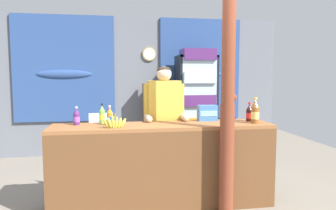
{
  "coord_description": "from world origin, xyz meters",
  "views": [
    {
      "loc": [
        -0.59,
        -3.1,
        1.52
      ],
      "look_at": [
        0.07,
        0.73,
        1.16
      ],
      "focal_mm": 33.85,
      "sensor_mm": 36.0,
      "label": 1
    }
  ],
  "objects_px": {
    "banana_bunch": "(114,123)",
    "soda_bottle_orange_soda": "(110,117)",
    "plastic_lawn_chair": "(102,135)",
    "soda_bottle_iced_tea": "(255,112)",
    "snack_box_biscuit": "(207,113)",
    "timber_post": "(228,109)",
    "soda_bottle_grape_soda": "(77,117)",
    "bottle_shelf_rack": "(156,118)",
    "soda_bottle_cola": "(249,113)",
    "drink_fridge": "(196,99)",
    "shopkeeper": "(164,114)",
    "stall_counter": "(164,159)",
    "soda_bottle_lime_soda": "(102,115)"
  },
  "relations": [
    {
      "from": "banana_bunch",
      "to": "soda_bottle_grape_soda",
      "type": "bearing_deg",
      "value": 144.63
    },
    {
      "from": "timber_post",
      "to": "soda_bottle_orange_soda",
      "type": "xyz_separation_m",
      "value": [
        -1.23,
        0.43,
        -0.11
      ]
    },
    {
      "from": "shopkeeper",
      "to": "soda_bottle_cola",
      "type": "distance_m",
      "value": 1.06
    },
    {
      "from": "stall_counter",
      "to": "soda_bottle_cola",
      "type": "relative_size",
      "value": 10.87
    },
    {
      "from": "bottle_shelf_rack",
      "to": "plastic_lawn_chair",
      "type": "distance_m",
      "value": 1.08
    },
    {
      "from": "soda_bottle_cola",
      "to": "stall_counter",
      "type": "bearing_deg",
      "value": -171.64
    },
    {
      "from": "drink_fridge",
      "to": "shopkeeper",
      "type": "height_order",
      "value": "drink_fridge"
    },
    {
      "from": "soda_bottle_iced_tea",
      "to": "soda_bottle_cola",
      "type": "height_order",
      "value": "soda_bottle_iced_tea"
    },
    {
      "from": "timber_post",
      "to": "soda_bottle_iced_tea",
      "type": "xyz_separation_m",
      "value": [
        0.45,
        0.28,
        -0.07
      ]
    },
    {
      "from": "bottle_shelf_rack",
      "to": "soda_bottle_grape_soda",
      "type": "bearing_deg",
      "value": -118.27
    },
    {
      "from": "bottle_shelf_rack",
      "to": "soda_bottle_cola",
      "type": "relative_size",
      "value": 5.88
    },
    {
      "from": "soda_bottle_iced_tea",
      "to": "drink_fridge",
      "type": "bearing_deg",
      "value": 93.37
    },
    {
      "from": "timber_post",
      "to": "plastic_lawn_chair",
      "type": "distance_m",
      "value": 2.82
    },
    {
      "from": "drink_fridge",
      "to": "soda_bottle_orange_soda",
      "type": "height_order",
      "value": "drink_fridge"
    },
    {
      "from": "timber_post",
      "to": "bottle_shelf_rack",
      "type": "xyz_separation_m",
      "value": [
        -0.41,
        2.74,
        -0.45
      ]
    },
    {
      "from": "soda_bottle_iced_tea",
      "to": "soda_bottle_cola",
      "type": "bearing_deg",
      "value": 89.84
    },
    {
      "from": "timber_post",
      "to": "soda_bottle_orange_soda",
      "type": "height_order",
      "value": "timber_post"
    },
    {
      "from": "snack_box_biscuit",
      "to": "soda_bottle_iced_tea",
      "type": "bearing_deg",
      "value": -32.82
    },
    {
      "from": "soda_bottle_orange_soda",
      "to": "snack_box_biscuit",
      "type": "bearing_deg",
      "value": 7.92
    },
    {
      "from": "drink_fridge",
      "to": "snack_box_biscuit",
      "type": "xyz_separation_m",
      "value": [
        -0.36,
        -1.89,
        -0.03
      ]
    },
    {
      "from": "soda_bottle_iced_tea",
      "to": "soda_bottle_cola",
      "type": "xyz_separation_m",
      "value": [
        0.0,
        0.16,
        -0.03
      ]
    },
    {
      "from": "snack_box_biscuit",
      "to": "soda_bottle_cola",
      "type": "bearing_deg",
      "value": -17.08
    },
    {
      "from": "drink_fridge",
      "to": "snack_box_biscuit",
      "type": "relative_size",
      "value": 8.45
    },
    {
      "from": "soda_bottle_grape_soda",
      "to": "banana_bunch",
      "type": "height_order",
      "value": "soda_bottle_grape_soda"
    },
    {
      "from": "bottle_shelf_rack",
      "to": "soda_bottle_orange_soda",
      "type": "height_order",
      "value": "bottle_shelf_rack"
    },
    {
      "from": "soda_bottle_grape_soda",
      "to": "plastic_lawn_chair",
      "type": "bearing_deg",
      "value": 83.62
    },
    {
      "from": "banana_bunch",
      "to": "soda_bottle_orange_soda",
      "type": "bearing_deg",
      "value": 103.39
    },
    {
      "from": "plastic_lawn_chair",
      "to": "snack_box_biscuit",
      "type": "distance_m",
      "value": 2.29
    },
    {
      "from": "timber_post",
      "to": "soda_bottle_iced_tea",
      "type": "height_order",
      "value": "timber_post"
    },
    {
      "from": "shopkeeper",
      "to": "soda_bottle_grape_soda",
      "type": "bearing_deg",
      "value": -163.91
    },
    {
      "from": "snack_box_biscuit",
      "to": "plastic_lawn_chair",
      "type": "bearing_deg",
      "value": 127.57
    },
    {
      "from": "timber_post",
      "to": "snack_box_biscuit",
      "type": "xyz_separation_m",
      "value": [
        -0.04,
        0.6,
        -0.11
      ]
    },
    {
      "from": "drink_fridge",
      "to": "soda_bottle_orange_soda",
      "type": "bearing_deg",
      "value": -126.91
    },
    {
      "from": "stall_counter",
      "to": "bottle_shelf_rack",
      "type": "relative_size",
      "value": 1.85
    },
    {
      "from": "soda_bottle_orange_soda",
      "to": "soda_bottle_iced_tea",
      "type": "bearing_deg",
      "value": -5.05
    },
    {
      "from": "shopkeeper",
      "to": "soda_bottle_iced_tea",
      "type": "bearing_deg",
      "value": -28.42
    },
    {
      "from": "banana_bunch",
      "to": "timber_post",
      "type": "bearing_deg",
      "value": -10.49
    },
    {
      "from": "stall_counter",
      "to": "bottle_shelf_rack",
      "type": "distance_m",
      "value": 2.46
    },
    {
      "from": "bottle_shelf_rack",
      "to": "snack_box_biscuit",
      "type": "relative_size",
      "value": 5.81
    },
    {
      "from": "drink_fridge",
      "to": "soda_bottle_iced_tea",
      "type": "height_order",
      "value": "drink_fridge"
    },
    {
      "from": "drink_fridge",
      "to": "soda_bottle_grape_soda",
      "type": "relative_size",
      "value": 9.47
    },
    {
      "from": "soda_bottle_cola",
      "to": "soda_bottle_orange_soda",
      "type": "distance_m",
      "value": 1.68
    },
    {
      "from": "shopkeeper",
      "to": "soda_bottle_lime_soda",
      "type": "xyz_separation_m",
      "value": [
        -0.77,
        -0.21,
        0.03
      ]
    },
    {
      "from": "soda_bottle_orange_soda",
      "to": "snack_box_biscuit",
      "type": "distance_m",
      "value": 1.2
    },
    {
      "from": "bottle_shelf_rack",
      "to": "shopkeeper",
      "type": "relative_size",
      "value": 0.84
    },
    {
      "from": "drink_fridge",
      "to": "soda_bottle_cola",
      "type": "bearing_deg",
      "value": -86.35
    },
    {
      "from": "shopkeeper",
      "to": "soda_bottle_iced_tea",
      "type": "xyz_separation_m",
      "value": [
        0.99,
        -0.54,
        0.06
      ]
    },
    {
      "from": "stall_counter",
      "to": "soda_bottle_grape_soda",
      "type": "bearing_deg",
      "value": 166.82
    },
    {
      "from": "plastic_lawn_chair",
      "to": "soda_bottle_iced_tea",
      "type": "xyz_separation_m",
      "value": [
        1.84,
        -2.07,
        0.6
      ]
    },
    {
      "from": "stall_counter",
      "to": "soda_bottle_grape_soda",
      "type": "xyz_separation_m",
      "value": [
        -0.97,
        0.23,
        0.47
      ]
    }
  ]
}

